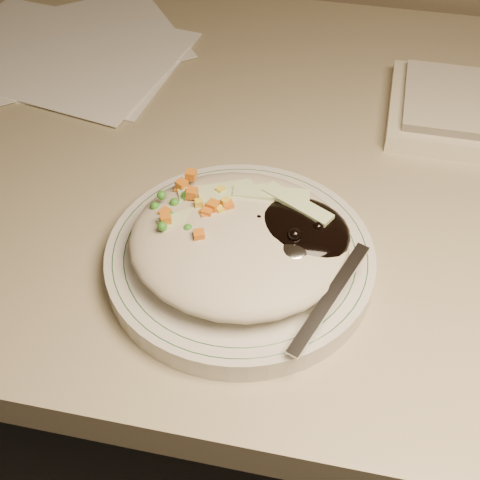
# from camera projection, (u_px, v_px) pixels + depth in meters

# --- Properties ---
(desk) EXTENTS (1.40, 0.70, 0.74)m
(desk) POSITION_uv_depth(u_px,v_px,m) (314.00, 275.00, 0.87)
(desk) COLOR tan
(desk) RESTS_ON ground
(plate) EXTENTS (0.24, 0.24, 0.02)m
(plate) POSITION_uv_depth(u_px,v_px,m) (240.00, 260.00, 0.60)
(plate) COLOR silver
(plate) RESTS_ON desk
(plate_rim) EXTENTS (0.23, 0.23, 0.00)m
(plate_rim) POSITION_uv_depth(u_px,v_px,m) (240.00, 252.00, 0.60)
(plate_rim) COLOR #144723
(plate_rim) RESTS_ON plate
(meal) EXTENTS (0.21, 0.19, 0.05)m
(meal) POSITION_uv_depth(u_px,v_px,m) (245.00, 237.00, 0.58)
(meal) COLOR #BCB298
(meal) RESTS_ON plate
(papers) EXTENTS (0.39, 0.35, 0.00)m
(papers) POSITION_uv_depth(u_px,v_px,m) (49.00, 51.00, 0.87)
(papers) COLOR white
(papers) RESTS_ON desk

